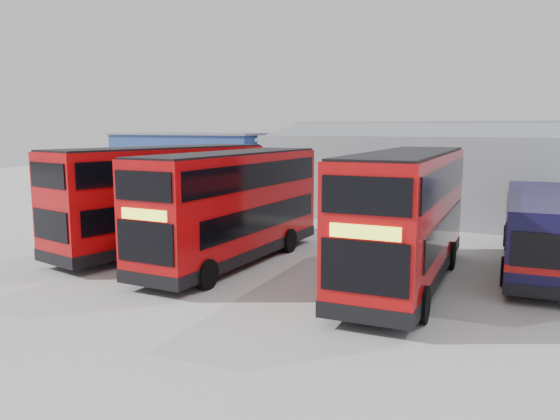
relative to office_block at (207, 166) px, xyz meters
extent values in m
plane|color=#A2A29D|center=(14.00, -17.99, -2.58)|extent=(120.00, 120.00, 0.00)
cube|color=navy|center=(0.00, 0.01, -0.08)|extent=(12.00, 8.00, 5.00)
cube|color=slate|center=(0.00, 0.01, 2.47)|extent=(12.30, 8.30, 0.15)
cube|color=#4876CC|center=(0.00, -4.09, 0.42)|extent=(3.96, 0.15, 1.40)
cube|color=gray|center=(22.00, 2.01, -0.08)|extent=(30.00, 12.00, 5.00)
cube|color=slate|center=(22.00, -0.79, 2.67)|extent=(30.50, 6.33, 1.29)
cube|color=slate|center=(22.00, 4.80, 2.67)|extent=(30.50, 6.33, 1.29)
cube|color=#B20A0C|center=(8.66, -14.81, -0.12)|extent=(4.17, 11.15, 4.20)
cube|color=black|center=(8.66, -14.81, -2.01)|extent=(4.22, 11.20, 0.47)
cube|color=black|center=(9.91, -15.42, -0.61)|extent=(1.41, 9.13, 0.98)
cube|color=black|center=(7.30, -15.03, -0.61)|extent=(1.41, 9.13, 0.98)
cube|color=black|center=(9.97, -15.01, 1.15)|extent=(1.57, 10.16, 0.98)
cube|color=black|center=(7.36, -14.62, 1.15)|extent=(1.57, 10.16, 0.98)
cube|color=black|center=(9.47, -9.41, -0.71)|extent=(2.31, 0.40, 1.40)
cube|color=black|center=(9.47, -9.41, 1.15)|extent=(2.31, 0.40, 0.98)
cube|color=#C6D72D|center=(9.47, -9.40, 0.22)|extent=(1.85, 0.32, 0.36)
cube|color=black|center=(7.86, -20.22, -0.71)|extent=(2.26, 0.39, 1.14)
cube|color=black|center=(7.86, -20.22, 1.15)|extent=(2.26, 0.39, 0.93)
cube|color=black|center=(8.66, -14.81, 2.00)|extent=(3.99, 10.97, 0.10)
cylinder|color=black|center=(10.45, -11.26, -2.04)|extent=(0.49, 1.12, 1.08)
cylinder|color=black|center=(7.99, -10.89, -2.04)|extent=(0.49, 1.12, 1.08)
cylinder|color=black|center=(9.49, -17.72, -2.04)|extent=(0.49, 1.12, 1.08)
cylinder|color=black|center=(7.03, -17.35, -2.04)|extent=(0.49, 1.12, 1.08)
cube|color=#B20A0C|center=(12.75, -15.35, -0.18)|extent=(2.89, 10.67, 4.09)
cube|color=black|center=(12.75, -15.35, -2.02)|extent=(2.93, 10.71, 0.45)
cube|color=black|center=(11.45, -14.99, -0.66)|extent=(0.36, 8.97, 0.96)
cube|color=black|center=(14.01, -14.90, -0.66)|extent=(0.36, 8.97, 0.96)
cube|color=black|center=(11.47, -15.39, 1.05)|extent=(0.40, 9.98, 0.96)
cube|color=black|center=(14.03, -15.30, 1.05)|extent=(0.40, 9.98, 0.96)
cube|color=black|center=(12.93, -20.66, -0.76)|extent=(2.27, 0.13, 1.36)
cube|color=black|center=(12.93, -20.66, 1.05)|extent=(2.27, 0.13, 0.96)
cube|color=#C6D72D|center=(12.93, -20.67, 0.14)|extent=(1.82, 0.10, 0.35)
cube|color=black|center=(12.56, -10.03, -0.76)|extent=(2.22, 0.13, 1.11)
cube|color=black|center=(12.56, -10.03, 1.05)|extent=(2.22, 0.13, 0.91)
cube|color=black|center=(12.75, -15.35, 1.88)|extent=(2.73, 10.52, 0.10)
cylinder|color=black|center=(11.66, -19.07, -2.06)|extent=(0.36, 1.06, 1.05)
cylinder|color=black|center=(14.08, -18.98, -2.06)|extent=(0.36, 1.06, 1.05)
cylinder|color=black|center=(11.44, -12.72, -2.06)|extent=(0.36, 1.06, 1.05)
cylinder|color=black|center=(13.86, -12.63, -2.06)|extent=(0.36, 1.06, 1.05)
cube|color=#B20A0C|center=(19.76, -15.01, -0.11)|extent=(3.59, 11.12, 4.21)
cube|color=black|center=(19.76, -15.01, -2.01)|extent=(3.64, 11.16, 0.47)
cube|color=black|center=(18.41, -14.72, -0.60)|extent=(0.90, 9.22, 0.99)
cube|color=black|center=(21.04, -14.48, -0.60)|extent=(0.90, 9.22, 0.99)
cube|color=black|center=(18.45, -15.14, 1.17)|extent=(1.00, 10.26, 0.99)
cube|color=black|center=(21.08, -14.89, 1.17)|extent=(1.00, 10.26, 0.99)
cube|color=black|center=(20.27, -20.47, -0.71)|extent=(2.34, 0.27, 1.40)
cube|color=black|center=(20.27, -20.47, 1.17)|extent=(2.34, 0.27, 0.99)
cube|color=#C6D72D|center=(20.27, -20.48, 0.23)|extent=(1.87, 0.21, 0.36)
cube|color=black|center=(19.26, -9.55, -0.71)|extent=(2.28, 0.26, 1.14)
cube|color=black|center=(19.26, -9.55, 1.17)|extent=(2.28, 0.26, 0.94)
cube|color=black|center=(19.76, -15.01, 2.02)|extent=(3.42, 10.95, 0.10)
cylinder|color=black|center=(18.87, -18.91, -2.04)|extent=(0.43, 1.11, 1.08)
cylinder|color=black|center=(21.36, -18.68, -2.04)|extent=(0.43, 1.11, 1.08)
cylinder|color=black|center=(18.27, -12.38, -2.04)|extent=(0.43, 1.11, 1.08)
cylinder|color=black|center=(20.75, -12.15, -2.04)|extent=(0.43, 1.11, 1.08)
cube|color=black|center=(23.76, -10.38, -0.94)|extent=(3.61, 10.97, 2.59)
cube|color=black|center=(23.76, -10.38, -2.06)|extent=(3.65, 11.01, 0.39)
cube|color=#A40D0C|center=(23.76, -10.38, -1.41)|extent=(3.64, 11.00, 0.24)
cube|color=black|center=(22.56, -10.81, -0.52)|extent=(1.03, 8.95, 0.93)
cube|color=black|center=(23.17, -5.02, -0.77)|extent=(2.19, 0.29, 1.27)
cube|color=black|center=(24.35, -15.75, -0.77)|extent=(2.15, 0.28, 1.08)
cylinder|color=black|center=(22.18, -6.72, -2.07)|extent=(0.42, 1.05, 1.02)
cylinder|color=black|center=(22.93, -13.53, -2.07)|extent=(0.42, 1.05, 1.02)
cube|color=white|center=(-1.57, -6.38, -1.47)|extent=(3.40, 4.78, 1.69)
cube|color=black|center=(-0.67, -8.43, -1.20)|extent=(1.48, 0.68, 0.62)
cube|color=black|center=(-1.83, -8.04, -1.20)|extent=(0.36, 0.75, 0.53)
cube|color=black|center=(-0.17, -7.32, -1.20)|extent=(0.36, 0.75, 0.53)
cylinder|color=black|center=(-1.75, -8.10, -2.26)|extent=(0.45, 0.67, 0.64)
cylinder|color=black|center=(-0.18, -7.42, -2.26)|extent=(0.45, 0.67, 0.64)
cylinder|color=black|center=(-2.95, -5.33, -2.26)|extent=(0.45, 0.67, 0.64)
cylinder|color=black|center=(-1.39, -4.65, -2.26)|extent=(0.45, 0.67, 0.64)
camera|label=1|loc=(25.03, -33.51, 2.85)|focal=35.00mm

